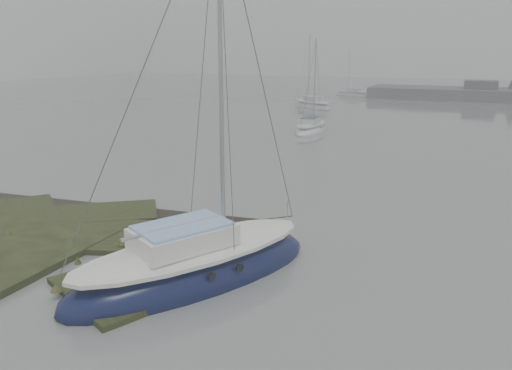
# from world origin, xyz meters

# --- Properties ---
(ground) EXTENTS (160.00, 160.00, 0.00)m
(ground) POSITION_xyz_m (0.00, 30.00, 0.00)
(ground) COLOR slate
(ground) RESTS_ON ground
(sailboat_main) EXTENTS (6.12, 8.15, 11.13)m
(sailboat_main) POSITION_xyz_m (2.08, 0.98, 0.35)
(sailboat_main) COLOR #0B1135
(sailboat_main) RESTS_ON ground
(sailboat_white) EXTENTS (1.85, 5.54, 7.79)m
(sailboat_white) POSITION_xyz_m (-2.57, 27.65, 0.24)
(sailboat_white) COLOR white
(sailboat_white) RESTS_ON ground
(sailboat_far_a) EXTENTS (6.07, 5.30, 8.62)m
(sailboat_far_a) POSITION_xyz_m (-7.31, 43.71, 0.27)
(sailboat_far_a) COLOR #B0B5BA
(sailboat_far_a) RESTS_ON ground
(sailboat_far_c) EXTENTS (5.16, 2.72, 6.95)m
(sailboat_far_c) POSITION_xyz_m (-6.51, 60.42, 0.22)
(sailboat_far_c) COLOR #A7ABB0
(sailboat_far_c) RESTS_ON ground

